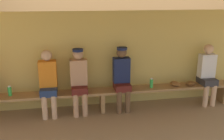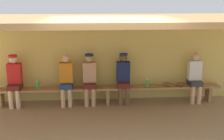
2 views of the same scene
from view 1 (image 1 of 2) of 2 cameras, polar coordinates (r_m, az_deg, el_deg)
back_wall at (r=5.44m, az=-3.00°, el=3.39°), size 8.00×0.20×2.20m
dugout_roof at (r=4.01m, az=-0.88°, el=15.40°), size 8.00×2.80×0.12m
bench at (r=5.23m, az=-2.27°, el=-5.36°), size 6.00×0.36×0.46m
player_in_white at (r=5.09m, az=-14.30°, el=-2.40°), size 0.34×0.42×1.34m
player_near_post at (r=5.07m, az=-7.52°, el=-1.88°), size 0.34×0.42×1.34m
player_in_blue at (r=5.88m, az=20.88°, el=-0.43°), size 0.34×0.42×1.34m
player_leftmost at (r=5.18m, az=2.25°, el=-1.36°), size 0.34×0.42×1.34m
water_bottle_green at (r=5.29m, az=-22.20°, el=-4.44°), size 0.07×0.07×0.20m
water_bottle_clear at (r=5.38m, az=8.94°, el=-2.96°), size 0.07×0.07×0.21m
baseball_glove_dark_brown at (r=5.72m, az=17.42°, el=-2.91°), size 0.28×0.23×0.09m
baseball_glove_tan at (r=5.61m, az=14.14°, el=-3.04°), size 0.24×0.28×0.09m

